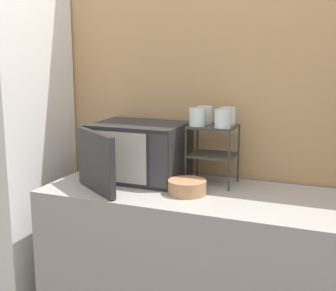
% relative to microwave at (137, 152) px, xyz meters
% --- Properties ---
extents(wall_back, '(8.00, 0.06, 2.60)m').
position_rel_microwave_xyz_m(wall_back, '(0.42, 0.27, 0.24)').
color(wall_back, tan).
rests_on(wall_back, ground_plane).
extents(counter, '(1.65, 0.64, 0.90)m').
position_rel_microwave_xyz_m(counter, '(0.42, -0.09, -0.61)').
color(counter, '#9E9993').
rests_on(counter, ground_plane).
extents(microwave, '(0.50, 0.60, 0.31)m').
position_rel_microwave_xyz_m(microwave, '(0.00, 0.00, 0.00)').
color(microwave, '#262628').
rests_on(microwave, counter).
extents(dish_rack, '(0.24, 0.20, 0.31)m').
position_rel_microwave_xyz_m(dish_rack, '(0.40, 0.07, 0.07)').
color(dish_rack, '#333333').
rests_on(dish_rack, counter).
extents(glass_front_left, '(0.08, 0.08, 0.09)m').
position_rel_microwave_xyz_m(glass_front_left, '(0.33, 0.02, 0.20)').
color(glass_front_left, silver).
rests_on(glass_front_left, dish_rack).
extents(glass_back_right, '(0.08, 0.08, 0.09)m').
position_rel_microwave_xyz_m(glass_back_right, '(0.47, 0.12, 0.20)').
color(glass_back_right, silver).
rests_on(glass_back_right, dish_rack).
extents(glass_front_right, '(0.08, 0.08, 0.09)m').
position_rel_microwave_xyz_m(glass_front_right, '(0.47, 0.02, 0.20)').
color(glass_front_right, silver).
rests_on(glass_front_right, dish_rack).
extents(glass_back_left, '(0.08, 0.08, 0.09)m').
position_rel_microwave_xyz_m(glass_back_left, '(0.34, 0.12, 0.20)').
color(glass_back_left, silver).
rests_on(glass_back_left, dish_rack).
extents(bowl, '(0.19, 0.19, 0.07)m').
position_rel_microwave_xyz_m(bowl, '(0.34, -0.15, -0.12)').
color(bowl, '#AD7F56').
rests_on(bowl, counter).
extents(refrigerator, '(0.61, 0.66, 1.90)m').
position_rel_microwave_xyz_m(refrigerator, '(-0.85, -0.09, -0.11)').
color(refrigerator, white).
rests_on(refrigerator, ground_plane).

